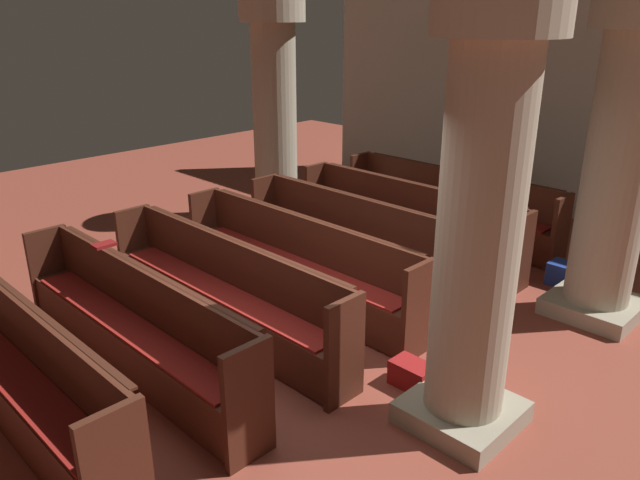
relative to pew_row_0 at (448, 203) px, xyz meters
name	(u,v)px	position (x,y,z in m)	size (l,w,h in m)	color
ground_plane	(299,361)	(0.96, -3.91, -0.51)	(19.20, 19.20, 0.00)	brown
back_wall	(594,73)	(0.96, 2.17, 1.74)	(10.00, 0.16, 4.50)	beige
pew_row_0	(448,203)	(0.00, 0.00, 0.00)	(3.44, 0.47, 0.97)	#4C2316
pew_row_1	(406,218)	(0.00, -1.01, 0.00)	(3.44, 0.46, 0.97)	#4C2316
pew_row_2	(356,237)	(0.00, -2.03, 0.00)	(3.44, 0.46, 0.97)	#4C2316
pew_row_3	(296,260)	(0.00, -3.04, 0.00)	(3.44, 0.47, 0.97)	#4C2316
pew_row_4	(223,287)	(0.00, -4.05, 0.00)	(3.44, 0.46, 0.97)	#4C2316
pew_row_5	(132,321)	(0.00, -5.06, 0.00)	(3.44, 0.46, 0.97)	#4C2316
pew_row_6	(15,365)	(0.00, -6.08, 0.00)	(3.44, 0.47, 0.97)	#4C2316
pillar_aisle_side	(619,162)	(2.55, -0.95, 1.19)	(0.97, 0.97, 3.27)	#9F967E
pillar_far_side	(275,110)	(-2.50, -1.13, 1.19)	(0.97, 0.97, 3.27)	#9F967E
pillar_aisle_rear	(480,223)	(2.55, -3.61, 1.19)	(0.89, 0.89, 3.27)	#9F967E
lectern	(503,197)	(0.33, 0.97, -0.06)	(0.48, 0.45, 1.08)	#411E13
hymn_book	(104,245)	(-0.77, -4.88, 0.48)	(0.14, 0.22, 0.03)	maroon
kneeler_box_blue	(565,275)	(2.01, -0.47, -0.37)	(0.39, 0.28, 0.28)	navy
kneeler_box_red	(412,375)	(1.96, -3.48, -0.39)	(0.37, 0.24, 0.23)	maroon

